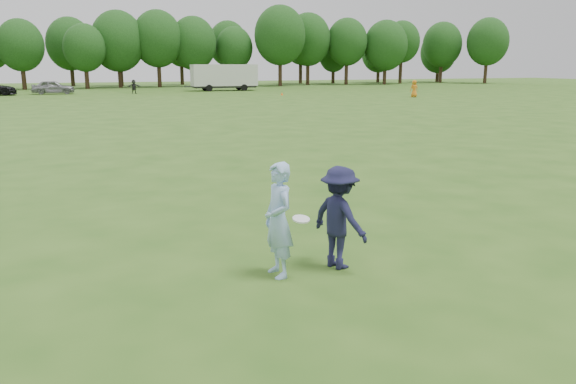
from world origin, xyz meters
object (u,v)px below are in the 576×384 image
at_px(car_e, 53,87).
at_px(thrower, 278,220).
at_px(cargo_trailer, 224,76).
at_px(player_far_c, 414,89).
at_px(field_cone, 282,94).
at_px(defender, 339,218).
at_px(player_far_d, 134,87).

bearing_deg(car_e, thrower, -172.62).
xyz_separation_m(thrower, cargo_trailer, (14.17, 61.32, 0.86)).
relative_size(player_far_c, field_cone, 5.66).
xyz_separation_m(thrower, player_far_c, (28.67, 41.19, -0.06)).
distance_m(defender, field_cone, 51.83).
bearing_deg(cargo_trailer, thrower, -103.01).
bearing_deg(field_cone, cargo_trailer, 105.19).
height_order(player_far_c, field_cone, player_far_c).
bearing_deg(player_far_c, field_cone, -29.67).
bearing_deg(field_cone, player_far_c, -35.46).
distance_m(player_far_d, car_e, 8.73).
bearing_deg(cargo_trailer, player_far_d, -161.91).
distance_m(thrower, car_e, 60.16).
bearing_deg(thrower, car_e, 179.24).
xyz_separation_m(thrower, player_far_d, (2.94, 57.66, -0.13)).
xyz_separation_m(player_far_d, cargo_trailer, (11.23, 3.67, 1.00)).
height_order(player_far_d, car_e, player_far_d).
relative_size(player_far_c, car_e, 0.38).
height_order(thrower, player_far_d, thrower).
distance_m(thrower, field_cone, 52.19).
xyz_separation_m(player_far_d, car_e, (-8.43, 2.25, -0.02)).
bearing_deg(player_far_d, car_e, 157.02).
height_order(player_far_d, cargo_trailer, cargo_trailer).
height_order(thrower, car_e, thrower).
bearing_deg(car_e, player_far_d, -102.82).
relative_size(car_e, cargo_trailer, 0.49).
distance_m(player_far_c, cargo_trailer, 24.83).
relative_size(defender, cargo_trailer, 0.19).
relative_size(thrower, defender, 1.08).
distance_m(car_e, field_cone, 25.36).
height_order(defender, field_cone, defender).
bearing_deg(defender, thrower, 69.57).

